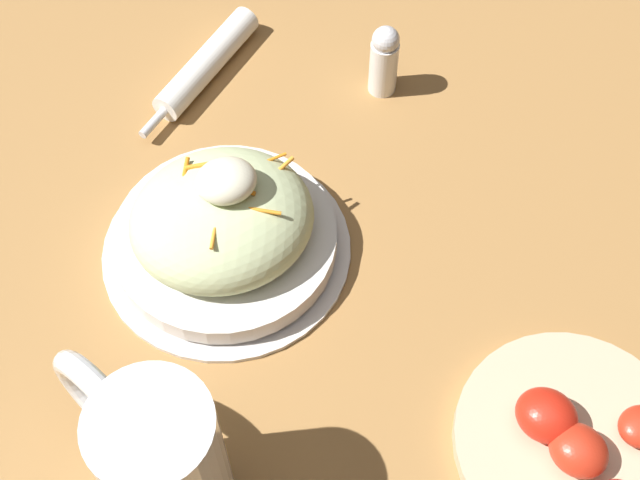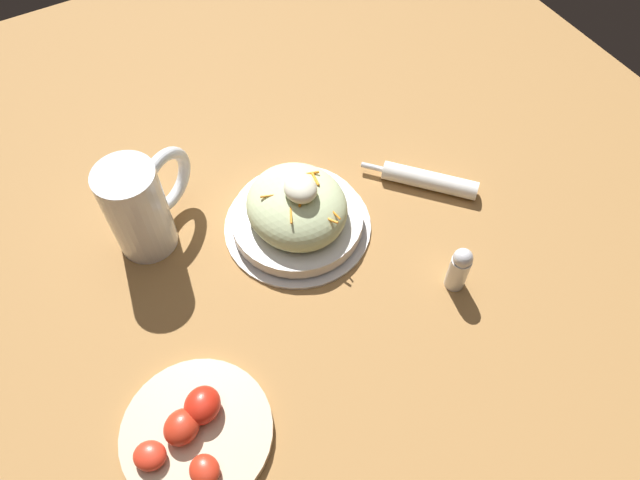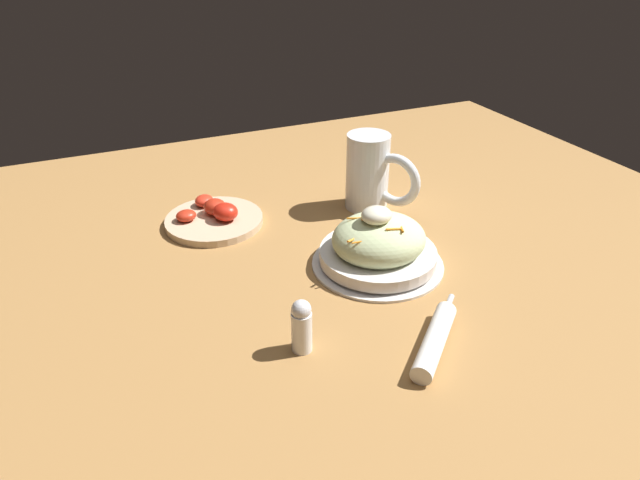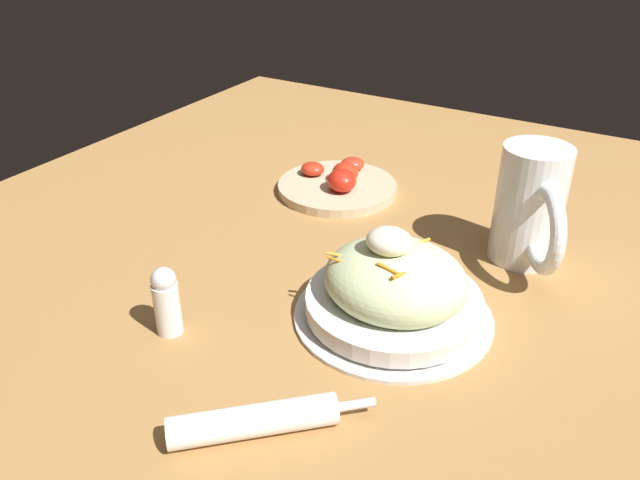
{
  "view_description": "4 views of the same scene",
  "coord_description": "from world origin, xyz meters",
  "px_view_note": "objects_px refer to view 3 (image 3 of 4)",
  "views": [
    {
      "loc": [
        0.02,
        0.41,
        0.65
      ],
      "look_at": [
        -0.09,
        0.03,
        0.05
      ],
      "focal_mm": 48.98,
      "sensor_mm": 36.0,
      "label": 1
    },
    {
      "loc": [
        -0.49,
        0.22,
        0.72
      ],
      "look_at": [
        -0.11,
        -0.0,
        0.08
      ],
      "focal_mm": 33.23,
      "sensor_mm": 36.0,
      "label": 2
    },
    {
      "loc": [
        -0.43,
        -0.7,
        0.51
      ],
      "look_at": [
        -0.12,
        0.0,
        0.06
      ],
      "focal_mm": 31.57,
      "sensor_mm": 36.0,
      "label": 3
    },
    {
      "loc": [
        0.2,
        -0.55,
        0.43
      ],
      "look_at": [
        -0.12,
        -0.01,
        0.07
      ],
      "focal_mm": 35.89,
      "sensor_mm": 36.0,
      "label": 4
    }
  ],
  "objects_px": {
    "beer_mug": "(370,177)",
    "napkin_roll": "(435,340)",
    "salad_plate": "(378,246)",
    "salt_shaker": "(302,325)",
    "tomato_plate": "(214,217)"
  },
  "relations": [
    {
      "from": "beer_mug",
      "to": "napkin_roll",
      "type": "xyz_separation_m",
      "value": [
        -0.12,
        -0.41,
        -0.05
      ]
    },
    {
      "from": "salad_plate",
      "to": "napkin_roll",
      "type": "xyz_separation_m",
      "value": [
        -0.03,
        -0.21,
        -0.02
      ]
    },
    {
      "from": "salad_plate",
      "to": "napkin_roll",
      "type": "relative_size",
      "value": 1.49
    },
    {
      "from": "beer_mug",
      "to": "salt_shaker",
      "type": "xyz_separation_m",
      "value": [
        -0.29,
        -0.34,
        -0.03
      ]
    },
    {
      "from": "salad_plate",
      "to": "napkin_roll",
      "type": "height_order",
      "value": "salad_plate"
    },
    {
      "from": "salad_plate",
      "to": "napkin_roll",
      "type": "distance_m",
      "value": 0.22
    },
    {
      "from": "salad_plate",
      "to": "napkin_roll",
      "type": "bearing_deg",
      "value": -98.42
    },
    {
      "from": "salad_plate",
      "to": "tomato_plate",
      "type": "xyz_separation_m",
      "value": [
        -0.21,
        0.25,
        -0.02
      ]
    },
    {
      "from": "napkin_roll",
      "to": "salt_shaker",
      "type": "xyz_separation_m",
      "value": [
        -0.16,
        0.07,
        0.03
      ]
    },
    {
      "from": "salad_plate",
      "to": "beer_mug",
      "type": "relative_size",
      "value": 1.47
    },
    {
      "from": "beer_mug",
      "to": "napkin_roll",
      "type": "relative_size",
      "value": 1.01
    },
    {
      "from": "salad_plate",
      "to": "salt_shaker",
      "type": "bearing_deg",
      "value": -143.63
    },
    {
      "from": "salt_shaker",
      "to": "beer_mug",
      "type": "bearing_deg",
      "value": 50.05
    },
    {
      "from": "beer_mug",
      "to": "napkin_roll",
      "type": "distance_m",
      "value": 0.43
    },
    {
      "from": "salad_plate",
      "to": "tomato_plate",
      "type": "height_order",
      "value": "salad_plate"
    }
  ]
}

